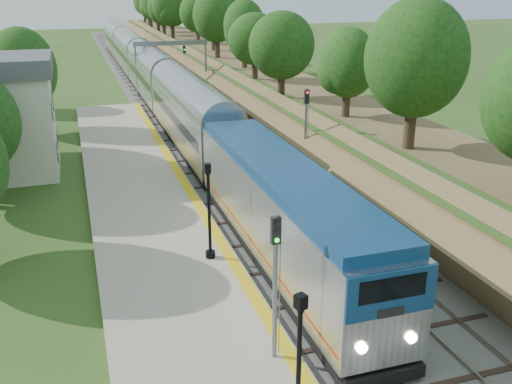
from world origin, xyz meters
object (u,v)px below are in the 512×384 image
object	(u,v)px
lamppost_far	(209,217)
lamppost_mid	(299,373)
train	(152,78)
signal_farside	(306,122)
signal_platform	(275,272)
signal_gantry	(171,53)

from	to	relation	value
lamppost_far	lamppost_mid	bearing A→B (deg)	-91.08
train	signal_farside	xyz separation A→B (m)	(6.20, -29.34, 1.28)
signal_farside	signal_platform	bearing A→B (deg)	-115.23
signal_gantry	signal_platform	xyz separation A→B (m)	(-5.37, -50.21, -1.18)
train	lamppost_far	xyz separation A→B (m)	(-3.23, -40.66, 0.08)
signal_gantry	train	distance (m)	3.82
signal_platform	signal_farside	bearing A→B (deg)	64.77
train	lamppost_far	distance (m)	40.79
lamppost_far	signal_platform	xyz separation A→B (m)	(0.33, -7.99, 1.20)
lamppost_mid	signal_farside	distance (m)	24.79
signal_platform	signal_farside	xyz separation A→B (m)	(9.10, 19.31, -0.01)
train	lamppost_mid	size ratio (longest dim) A/B	23.23
lamppost_mid	signal_farside	bearing A→B (deg)	67.07
lamppost_mid	signal_platform	xyz separation A→B (m)	(0.55, 3.49, 1.26)
train	signal_platform	bearing A→B (deg)	-93.41
train	signal_gantry	bearing A→B (deg)	32.27
signal_gantry	lamppost_mid	world-z (taller)	signal_gantry
signal_gantry	signal_platform	world-z (taller)	signal_gantry
signal_gantry	train	bearing A→B (deg)	-147.73
train	lamppost_mid	xyz separation A→B (m)	(-3.45, -52.14, 0.02)
lamppost_mid	lamppost_far	size ratio (longest dim) A/B	0.97
train	lamppost_far	bearing A→B (deg)	-94.54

